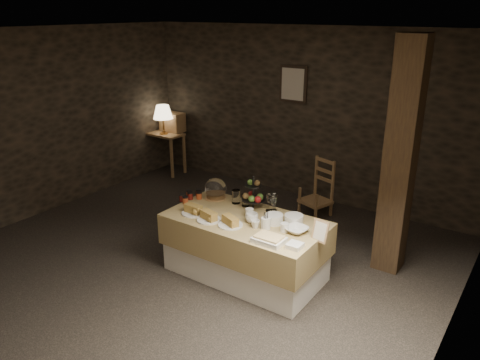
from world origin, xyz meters
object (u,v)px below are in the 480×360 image
Objects in this scene: console_table at (164,140)px; table_lamp at (163,112)px; fruit_stand at (253,196)px; wine_rack at (172,122)px; timber_column at (400,160)px; buffet_table at (245,243)px; chair at (318,190)px.

table_lamp is at bearing -45.00° from console_table.
table_lamp is 3.49m from fruit_stand.
timber_column is at bearing -15.00° from wine_rack.
console_table is 1.93× the size of fruit_stand.
table_lamp reaches higher than buffet_table.
console_table is at bearing -105.52° from wine_rack.
fruit_stand is at bearing 107.14° from buffet_table.
fruit_stand is (-0.09, 0.29, 0.44)m from buffet_table.
chair is 0.25× the size of timber_column.
wine_rack is 3.09m from chair.
console_table is 3.56m from fruit_stand.
table_lamp is (-3.11, 2.03, 0.72)m from buffet_table.
table_lamp is at bearing -162.63° from chair.
buffet_table is 4.13× the size of wine_rack.
fruit_stand is at bearing -30.24° from console_table.
fruit_stand is (3.07, -1.79, 0.23)m from console_table.
table_lamp reaches higher than fruit_stand.
buffet_table is 1.97m from chair.
fruit_stand reaches higher than console_table.
console_table is 3.09m from chair.
console_table is 0.52m from table_lamp.
table_lamp is (0.05, -0.05, 0.51)m from console_table.
table_lamp is 3.12m from chair.
table_lamp is at bearing 146.84° from buffet_table.
table_lamp reaches higher than wine_rack.
console_table is at bearing 149.76° from fruit_stand.
console_table is 0.35m from wine_rack.
timber_column is 1.64m from fruit_stand.
console_table is 1.75× the size of wine_rack.
buffet_table is 3.88m from wine_rack.
wine_rack is 1.10× the size of fruit_stand.
wine_rack reaches higher than chair.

